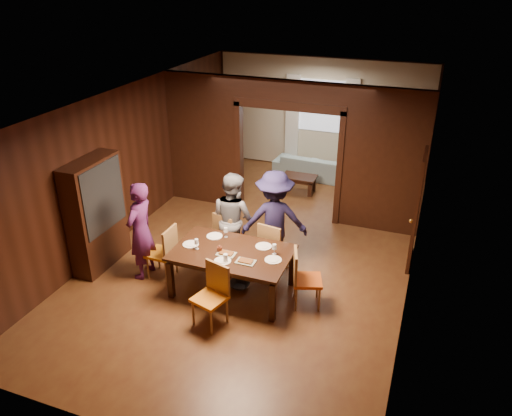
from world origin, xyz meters
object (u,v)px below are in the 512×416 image
at_px(person_grey, 233,218).
at_px(person_navy, 274,220).
at_px(chair_left, 161,252).
at_px(chair_far_r, 274,246).
at_px(dining_table, 232,271).
at_px(chair_far_l, 230,236).
at_px(chair_near, 209,297).
at_px(person_purple, 141,231).
at_px(chair_right, 308,278).
at_px(sofa, 313,166).
at_px(hutch, 96,214).
at_px(coffee_table, 299,184).

height_order(person_grey, person_navy, person_navy).
height_order(person_navy, chair_left, person_navy).
bearing_deg(chair_far_r, dining_table, 72.21).
xyz_separation_m(chair_far_l, chair_near, (0.44, -1.81, 0.00)).
relative_size(person_grey, chair_left, 1.77).
relative_size(person_navy, chair_near, 1.86).
bearing_deg(person_purple, chair_far_l, 130.96).
height_order(chair_right, chair_far_l, same).
bearing_deg(person_navy, sofa, -104.47).
xyz_separation_m(person_purple, chair_near, (1.65, -0.81, -0.39)).
bearing_deg(person_grey, chair_far_l, 14.41).
height_order(person_purple, chair_far_l, person_purple).
xyz_separation_m(sofa, chair_far_l, (-0.40, -4.41, 0.20)).
bearing_deg(chair_near, hutch, 177.70).
xyz_separation_m(coffee_table, chair_left, (-1.23, -4.31, 0.28)).
bearing_deg(chair_near, chair_left, 162.82).
relative_size(chair_right, chair_far_r, 1.00).
bearing_deg(chair_left, chair_near, 57.04).
xyz_separation_m(dining_table, chair_left, (-1.32, -0.01, 0.10)).
relative_size(person_purple, chair_far_r, 1.79).
xyz_separation_m(person_navy, coffee_table, (-0.46, 3.26, -0.70)).
bearing_deg(hutch, person_purple, -3.65).
bearing_deg(chair_right, coffee_table, -1.18).
bearing_deg(person_purple, chair_near, 65.16).
xyz_separation_m(chair_left, chair_far_l, (0.89, 0.93, 0.00)).
bearing_deg(dining_table, chair_far_r, 62.77).
relative_size(dining_table, chair_near, 1.96).
bearing_deg(sofa, coffee_table, 90.39).
relative_size(dining_table, coffee_table, 2.37).
relative_size(coffee_table, chair_far_l, 0.82).
relative_size(person_grey, hutch, 0.86).
bearing_deg(person_navy, coffee_table, -101.68).
bearing_deg(chair_far_r, coffee_table, -71.82).
relative_size(chair_far_r, chair_near, 1.00).
height_order(coffee_table, chair_far_l, chair_far_l).
height_order(chair_left, chair_near, same).
distance_m(person_purple, coffee_table, 4.69).
relative_size(chair_right, hutch, 0.48).
xyz_separation_m(dining_table, chair_near, (0.01, -0.90, 0.10)).
bearing_deg(chair_far_r, chair_right, 145.86).
distance_m(chair_left, chair_far_l, 1.29).
bearing_deg(chair_left, hutch, -88.58).
relative_size(sofa, chair_near, 2.01).
height_order(person_navy, coffee_table, person_navy).
bearing_deg(person_purple, coffee_table, 161.92).
relative_size(sofa, chair_far_l, 2.01).
relative_size(person_grey, sofa, 0.88).
xyz_separation_m(dining_table, chair_far_r, (0.44, 0.85, 0.10)).
distance_m(chair_left, chair_right, 2.57).
bearing_deg(chair_far_r, chair_far_l, 5.30).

